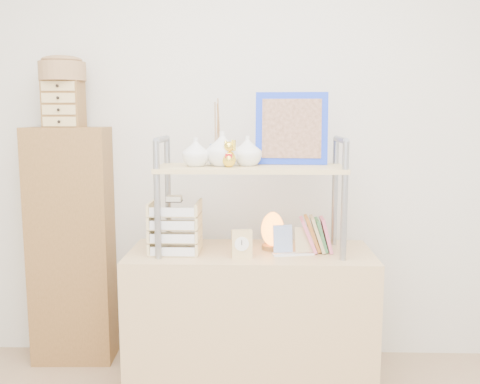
{
  "coord_description": "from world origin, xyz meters",
  "views": [
    {
      "loc": [
        0.03,
        -1.37,
        1.42
      ],
      "look_at": [
        -0.05,
        1.2,
        1.05
      ],
      "focal_mm": 40.0,
      "sensor_mm": 36.0,
      "label": 1
    }
  ],
  "objects_px": {
    "cabinet": "(72,246)",
    "letter_tray": "(175,230)",
    "desk": "(250,323)",
    "salt_lamp": "(273,230)"
  },
  "relations": [
    {
      "from": "desk",
      "to": "cabinet",
      "type": "bearing_deg",
      "value": 160.16
    },
    {
      "from": "desk",
      "to": "salt_lamp",
      "type": "distance_m",
      "value": 0.49
    },
    {
      "from": "salt_lamp",
      "to": "desk",
      "type": "bearing_deg",
      "value": -159.24
    },
    {
      "from": "salt_lamp",
      "to": "cabinet",
      "type": "bearing_deg",
      "value": 163.85
    },
    {
      "from": "cabinet",
      "to": "letter_tray",
      "type": "xyz_separation_m",
      "value": [
        0.66,
        -0.41,
        0.19
      ]
    },
    {
      "from": "desk",
      "to": "cabinet",
      "type": "distance_m",
      "value": 1.13
    },
    {
      "from": "cabinet",
      "to": "letter_tray",
      "type": "distance_m",
      "value": 0.79
    },
    {
      "from": "desk",
      "to": "salt_lamp",
      "type": "height_order",
      "value": "salt_lamp"
    },
    {
      "from": "cabinet",
      "to": "salt_lamp",
      "type": "height_order",
      "value": "cabinet"
    },
    {
      "from": "desk",
      "to": "salt_lamp",
      "type": "relative_size",
      "value": 6.34
    }
  ]
}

